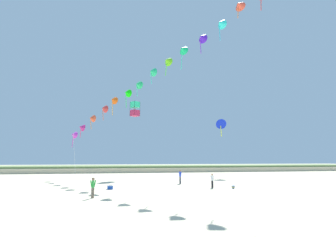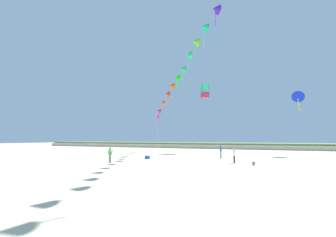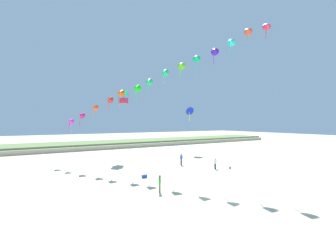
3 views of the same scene
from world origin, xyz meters
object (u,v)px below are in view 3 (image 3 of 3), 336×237
Objects in this scene: beach_ball at (230,168)px; person_mid_center at (215,163)px; large_kite_low_lead at (189,111)px; large_kite_mid_trail at (123,97)px; person_near_left at (181,159)px; beach_cooler at (144,176)px; person_near_right at (160,182)px.

person_mid_center is at bearing 153.59° from beach_ball.
person_mid_center is 0.46× the size of large_kite_low_lead.
large_kite_mid_trail is at bearing 117.94° from beach_ball.
beach_ball is at bearing -54.30° from person_near_left.
large_kite_low_lead is 5.84× the size of beach_cooler.
beach_cooler is (1.20, 5.97, -0.73)m from person_near_right.
person_near_left is 17.73m from large_kite_low_lead.
large_kite_mid_trail is 20.22m from beach_cooler.
person_mid_center is at bearing -65.99° from large_kite_mid_trail.
large_kite_mid_trail is at bearing 78.66° from person_near_right.
large_kite_low_lead is 20.91m from beach_ball.
beach_ball is at bearing -7.76° from beach_cooler.
beach_ball is at bearing -108.53° from large_kite_low_lead.
large_kite_mid_trail is 23.48m from beach_ball.
large_kite_low_lead is 9.30× the size of beach_ball.
large_kite_mid_trail reaches higher than person_mid_center.
large_kite_mid_trail is (4.47, 22.31, 10.73)m from person_near_right.
person_near_left reaches higher than beach_cooler.
large_kite_low_lead reaches higher than beach_cooler.
large_kite_low_lead is at bearing 40.40° from beach_cooler.
person_near_left is at bearing 115.20° from person_mid_center.
large_kite_mid_trail is at bearing 114.01° from person_mid_center.
person_near_right reaches higher than beach_cooler.
large_kite_low_lead is at bearing -1.15° from large_kite_mid_trail.
large_kite_mid_trail reaches higher than beach_ball.
person_near_left is 14.15m from person_near_right.
large_kite_low_lead is 26.39m from beach_cooler.
person_near_right is at bearing -132.32° from large_kite_low_lead.
person_near_right is 30.94m from large_kite_low_lead.
beach_ball is (-5.96, -17.78, -9.26)m from large_kite_low_lead.
person_near_right is at bearing -133.21° from person_near_left.
person_near_left is 9.57m from beach_cooler.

